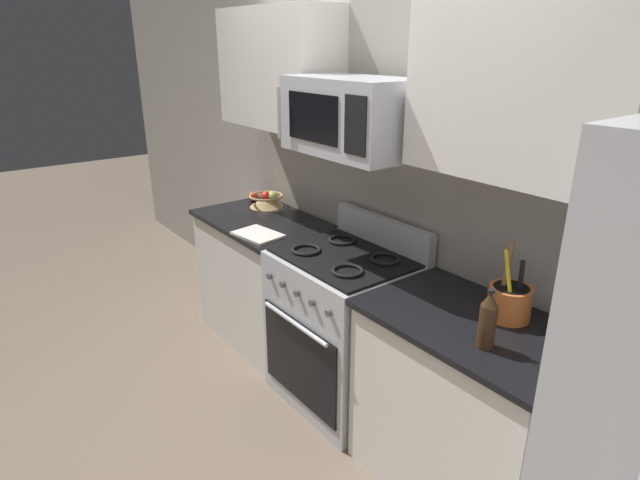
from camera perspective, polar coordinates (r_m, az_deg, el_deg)
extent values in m
plane|color=#6B5B4C|center=(3.10, -7.77, -20.67)|extent=(16.00, 16.00, 0.00)
cube|color=#9E998E|center=(3.07, 8.42, 6.47)|extent=(8.00, 0.10, 2.60)
cube|color=silver|center=(3.79, -6.02, -4.44)|extent=(0.95, 0.59, 0.88)
cube|color=black|center=(3.62, -6.29, 2.09)|extent=(0.99, 0.63, 0.03)
cube|color=#B2B5BA|center=(3.14, 2.55, -9.67)|extent=(0.76, 0.63, 0.91)
cube|color=black|center=(3.02, -2.29, -13.03)|extent=(0.67, 0.01, 0.51)
cylinder|color=#B2B5BA|center=(2.88, -2.80, -8.97)|extent=(0.57, 0.02, 0.02)
cube|color=black|center=(2.93, 2.69, -1.85)|extent=(0.73, 0.57, 0.02)
cube|color=#B2B5BA|center=(3.09, 6.82, 0.81)|extent=(0.76, 0.06, 0.18)
torus|color=black|center=(2.99, -1.51, -1.09)|extent=(0.17, 0.17, 0.02)
torus|color=black|center=(2.72, 3.00, -3.36)|extent=(0.17, 0.17, 0.02)
torus|color=black|center=(3.14, 2.44, 0.00)|extent=(0.17, 0.17, 0.02)
torus|color=black|center=(2.89, 7.05, -2.04)|extent=(0.17, 0.17, 0.02)
cylinder|color=#4C4C51|center=(3.01, -5.53, -3.92)|extent=(0.04, 0.02, 0.04)
cylinder|color=#4C4C51|center=(2.91, -4.10, -4.83)|extent=(0.04, 0.02, 0.04)
cylinder|color=#4C4C51|center=(2.81, -2.55, -5.80)|extent=(0.04, 0.02, 0.04)
cylinder|color=#4C4C51|center=(2.71, -0.89, -6.83)|extent=(0.04, 0.02, 0.04)
cylinder|color=#4C4C51|center=(2.61, 0.91, -7.94)|extent=(0.04, 0.02, 0.04)
cube|color=silver|center=(2.66, 15.28, -17.28)|extent=(0.93, 0.59, 0.88)
cube|color=black|center=(2.41, 16.30, -8.67)|extent=(0.97, 0.63, 0.03)
cube|color=#B2B5BA|center=(2.75, 3.49, 13.26)|extent=(0.72, 0.40, 0.38)
cube|color=black|center=(2.68, -0.84, 13.09)|extent=(0.40, 0.01, 0.24)
cube|color=black|center=(2.43, 3.85, 12.25)|extent=(0.14, 0.01, 0.27)
cylinder|color=#B2B5BA|center=(2.88, -4.46, 13.56)|extent=(0.02, 0.02, 0.27)
cube|color=silver|center=(3.53, -4.55, 18.03)|extent=(0.98, 0.34, 0.73)
cube|color=silver|center=(2.26, 21.64, 15.24)|extent=(0.96, 0.34, 0.73)
cylinder|color=#D1662D|center=(2.44, 19.83, -6.39)|extent=(0.19, 0.19, 0.15)
cylinder|color=black|center=(2.43, 19.86, -6.14)|extent=(0.15, 0.15, 0.12)
cylinder|color=black|center=(2.39, 20.83, -4.84)|extent=(0.03, 0.04, 0.25)
cylinder|color=olive|center=(2.41, 19.47, -3.74)|extent=(0.02, 0.06, 0.31)
cylinder|color=yellow|center=(2.35, 19.82, -4.48)|extent=(0.08, 0.04, 0.30)
cone|color=tan|center=(3.87, -5.85, 4.20)|extent=(0.24, 0.24, 0.08)
torus|color=tan|center=(3.86, -5.87, 4.76)|extent=(0.25, 0.25, 0.02)
sphere|color=red|center=(3.86, -5.84, 4.66)|extent=(0.08, 0.08, 0.08)
sphere|color=orange|center=(3.88, -5.51, 4.68)|extent=(0.07, 0.07, 0.07)
sphere|color=yellow|center=(3.88, -5.30, 4.74)|extent=(0.08, 0.08, 0.08)
sphere|color=#9EB74C|center=(3.85, -5.15, 4.64)|extent=(0.08, 0.08, 0.08)
sphere|color=red|center=(4.02, -7.28, 4.74)|extent=(0.07, 0.07, 0.07)
cube|color=silver|center=(3.29, -6.75, 0.59)|extent=(0.32, 0.25, 0.02)
cylinder|color=#382314|center=(2.18, 17.63, -8.88)|extent=(0.07, 0.07, 0.18)
cone|color=#382314|center=(2.13, 17.97, -6.10)|extent=(0.06, 0.06, 0.05)
cylinder|color=black|center=(2.11, 18.07, -5.30)|extent=(0.03, 0.03, 0.01)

